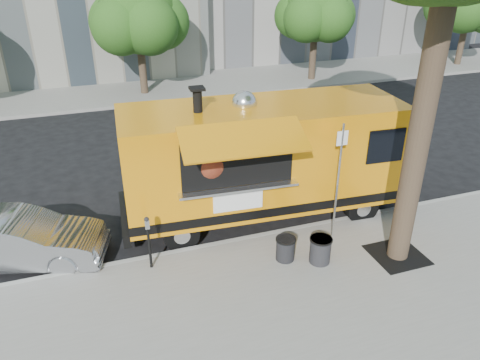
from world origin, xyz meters
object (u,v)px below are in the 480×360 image
object	(u,v)px
far_tree_b	(137,14)
sign_post	(338,175)
food_truck	(262,158)
trash_bin_left	(320,249)
parking_meter	(148,237)
trash_bin_right	(285,248)
far_tree_c	(316,10)
sedan	(20,240)

from	to	relation	value
far_tree_b	sign_post	distance (m)	14.61
far_tree_b	food_truck	xyz separation A→B (m)	(1.27, -12.53, -2.08)
trash_bin_left	sign_post	bearing A→B (deg)	46.63
parking_meter	food_truck	bearing A→B (deg)	24.95
food_truck	trash_bin_right	bearing A→B (deg)	-92.62
food_truck	trash_bin_left	xyz separation A→B (m)	(0.47, -2.58, -1.27)
far_tree_b	parking_meter	distance (m)	14.48
far_tree_c	food_truck	world-z (taller)	far_tree_c
far_tree_b	trash_bin_right	bearing A→B (deg)	-86.06
far_tree_c	trash_bin_right	xyz separation A→B (m)	(-7.98, -14.46, -3.26)
far_tree_c	food_truck	distance (m)	14.60
far_tree_c	trash_bin_left	distance (m)	16.81
sign_post	food_truck	world-z (taller)	food_truck
food_truck	sedan	xyz separation A→B (m)	(-6.06, -0.17, -1.12)
parking_meter	sedan	bearing A→B (deg)	154.17
parking_meter	sign_post	bearing A→B (deg)	-2.52
trash_bin_right	far_tree_c	bearing A→B (deg)	61.10
far_tree_c	sedan	world-z (taller)	far_tree_c
food_truck	parking_meter	bearing A→B (deg)	-151.25
sedan	trash_bin_right	xyz separation A→B (m)	(5.81, -2.06, -0.18)
sedan	trash_bin_right	bearing A→B (deg)	-93.29
sedan	far_tree_c	bearing A→B (deg)	-31.76
parking_meter	trash_bin_right	size ratio (longest dim) A/B	2.35
parking_meter	food_truck	distance (m)	3.69
food_truck	sedan	world-z (taller)	food_truck
trash_bin_left	far_tree_b	bearing A→B (deg)	96.56
parking_meter	trash_bin_right	distance (m)	3.14
parking_meter	trash_bin_right	world-z (taller)	parking_meter
far_tree_c	trash_bin_left	size ratio (longest dim) A/B	8.21
trash_bin_right	far_tree_b	bearing A→B (deg)	93.94
far_tree_b	food_truck	world-z (taller)	far_tree_b
food_truck	far_tree_c	bearing A→B (deg)	61.49
food_truck	trash_bin_right	distance (m)	2.60
parking_meter	food_truck	xyz separation A→B (m)	(3.27, 1.52, 0.77)
food_truck	trash_bin_right	xyz separation A→B (m)	(-0.25, -2.23, -1.30)
sedan	far_tree_b	bearing A→B (deg)	-4.38
far_tree_c	sedan	bearing A→B (deg)	-138.04
parking_meter	sedan	distance (m)	3.12
far_tree_c	far_tree_b	bearing A→B (deg)	178.09
far_tree_c	sign_post	world-z (taller)	far_tree_c
sign_post	food_truck	bearing A→B (deg)	126.69
sign_post	sedan	world-z (taller)	sign_post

